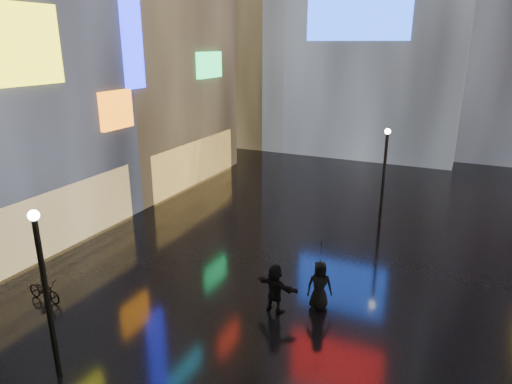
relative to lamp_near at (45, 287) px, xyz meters
The scene contains 9 objects.
ground 13.45m from the lamp_near, 70.47° to the left, with size 140.00×140.00×0.00m, color black.
building_left_far 23.16m from the lamp_near, 122.26° to the left, with size 10.28×12.00×22.00m.
tower_flank_left 37.08m from the lamp_near, 105.63° to the left, with size 10.00×10.00×26.00m, color black.
lamp_near is the anchor object (origin of this frame).
lamp_far 17.27m from the lamp_near, 68.38° to the left, with size 0.30×0.30×5.20m.
pedestrian_4 9.10m from the lamp_near, 48.58° to the left, with size 0.92×0.60×1.87m, color black.
pedestrian_5 7.61m from the lamp_near, 52.41° to the left, with size 1.72×0.55×1.85m, color black.
umbrella_2 8.90m from the lamp_near, 48.58° to the left, with size 0.93×0.95×0.86m, color black.
bicycle 5.29m from the lamp_near, 143.17° to the left, with size 0.57×1.65×0.87m, color black.
Camera 1 is at (5.57, -0.01, 9.34)m, focal length 32.00 mm.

